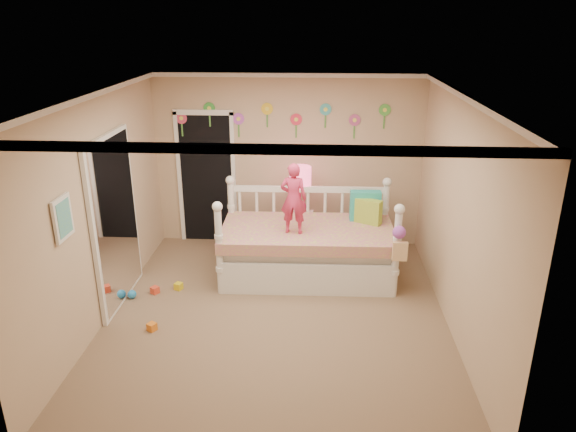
# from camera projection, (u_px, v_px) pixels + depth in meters

# --- Properties ---
(floor) EXTENTS (4.00, 4.50, 0.01)m
(floor) POSITION_uv_depth(u_px,v_px,m) (277.00, 315.00, 6.35)
(floor) COLOR #7F684C
(floor) RESTS_ON ground
(ceiling) EXTENTS (4.00, 4.50, 0.01)m
(ceiling) POSITION_uv_depth(u_px,v_px,m) (275.00, 95.00, 5.43)
(ceiling) COLOR white
(ceiling) RESTS_ON floor
(back_wall) EXTENTS (4.00, 0.01, 2.60)m
(back_wall) POSITION_uv_depth(u_px,v_px,m) (288.00, 162.00, 7.99)
(back_wall) COLOR tan
(back_wall) RESTS_ON floor
(left_wall) EXTENTS (0.01, 4.50, 2.60)m
(left_wall) POSITION_uv_depth(u_px,v_px,m) (100.00, 210.00, 6.00)
(left_wall) COLOR tan
(left_wall) RESTS_ON floor
(right_wall) EXTENTS (0.01, 4.50, 2.60)m
(right_wall) POSITION_uv_depth(u_px,v_px,m) (459.00, 218.00, 5.78)
(right_wall) COLOR tan
(right_wall) RESTS_ON floor
(crown_molding) EXTENTS (4.00, 4.50, 0.06)m
(crown_molding) POSITION_uv_depth(u_px,v_px,m) (275.00, 98.00, 5.44)
(crown_molding) COLOR white
(crown_molding) RESTS_ON ceiling
(daybed) EXTENTS (2.36, 1.30, 1.27)m
(daybed) POSITION_uv_depth(u_px,v_px,m) (307.00, 232.00, 7.13)
(daybed) COLOR white
(daybed) RESTS_ON floor
(pillow_turquoise) EXTENTS (0.42, 0.16, 0.42)m
(pillow_turquoise) POSITION_uv_depth(u_px,v_px,m) (365.00, 206.00, 7.29)
(pillow_turquoise) COLOR #22AB83
(pillow_turquoise) RESTS_ON daybed
(pillow_lime) EXTENTS (0.38, 0.29, 0.34)m
(pillow_lime) POSITION_uv_depth(u_px,v_px,m) (368.00, 211.00, 7.19)
(pillow_lime) COLOR #9CBC39
(pillow_lime) RESTS_ON daybed
(child) EXTENTS (0.36, 0.26, 0.93)m
(child) POSITION_uv_depth(u_px,v_px,m) (293.00, 199.00, 6.77)
(child) COLOR #D22F59
(child) RESTS_ON daybed
(nightstand) EXTENTS (0.40, 0.32, 0.64)m
(nightstand) POSITION_uv_depth(u_px,v_px,m) (300.00, 233.00, 7.92)
(nightstand) COLOR white
(nightstand) RESTS_ON floor
(table_lamp) EXTENTS (0.32, 0.32, 0.70)m
(table_lamp) POSITION_uv_depth(u_px,v_px,m) (300.00, 183.00, 7.64)
(table_lamp) COLOR #CF1B56
(table_lamp) RESTS_ON nightstand
(closet_doorway) EXTENTS (0.90, 0.04, 2.07)m
(closet_doorway) POSITION_uv_depth(u_px,v_px,m) (207.00, 177.00, 8.14)
(closet_doorway) COLOR black
(closet_doorway) RESTS_ON back_wall
(flower_decals) EXTENTS (3.40, 0.02, 0.50)m
(flower_decals) POSITION_uv_depth(u_px,v_px,m) (282.00, 119.00, 7.75)
(flower_decals) COLOR #B2668C
(flower_decals) RESTS_ON back_wall
(mirror_closet) EXTENTS (0.07, 1.30, 2.10)m
(mirror_closet) POSITION_uv_depth(u_px,v_px,m) (115.00, 221.00, 6.36)
(mirror_closet) COLOR white
(mirror_closet) RESTS_ON left_wall
(wall_picture) EXTENTS (0.05, 0.34, 0.42)m
(wall_picture) POSITION_uv_depth(u_px,v_px,m) (63.00, 218.00, 5.07)
(wall_picture) COLOR white
(wall_picture) RESTS_ON left_wall
(hanging_bag) EXTENTS (0.20, 0.16, 0.36)m
(hanging_bag) POSITION_uv_depth(u_px,v_px,m) (398.00, 244.00, 6.41)
(hanging_bag) COLOR beige
(hanging_bag) RESTS_ON daybed
(toy_scatter) EXTENTS (1.11, 1.46, 0.11)m
(toy_scatter) POSITION_uv_depth(u_px,v_px,m) (145.00, 300.00, 6.57)
(toy_scatter) COLOR #996666
(toy_scatter) RESTS_ON floor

